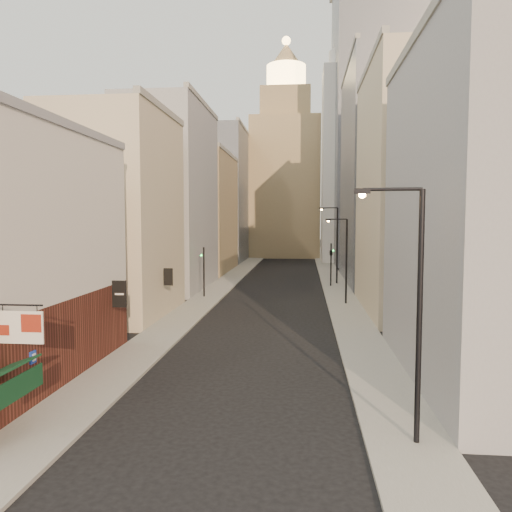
{
  "coord_description": "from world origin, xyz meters",
  "views": [
    {
      "loc": [
        2.87,
        -12.52,
        7.74
      ],
      "look_at": [
        -0.15,
        18.81,
        5.41
      ],
      "focal_mm": 35.0,
      "sensor_mm": 36.0,
      "label": 1
    }
  ],
  "objects": [
    {
      "name": "streetlamp_mid",
      "position": [
        6.49,
        32.73,
        4.45
      ],
      "size": [
        1.96,
        0.85,
        7.79
      ],
      "rotation": [
        0.0,
        0.0,
        -0.35
      ],
      "color": "black",
      "rests_on": "ground"
    },
    {
      "name": "left_bldg_beige",
      "position": [
        -12.0,
        26.0,
        8.0
      ],
      "size": [
        8.0,
        12.0,
        16.0
      ],
      "primitive_type": "cube",
      "color": "#BFAF91",
      "rests_on": "ground"
    },
    {
      "name": "white_tower",
      "position": [
        10.0,
        78.0,
        18.61
      ],
      "size": [
        8.0,
        8.0,
        41.5
      ],
      "color": "silver",
      "rests_on": "ground"
    },
    {
      "name": "streetlamp_far",
      "position": [
        6.57,
        46.99,
        5.22
      ],
      "size": [
        2.25,
        1.12,
        9.14
      ],
      "rotation": [
        0.0,
        0.0,
        -0.41
      ],
      "color": "black",
      "rests_on": "ground"
    },
    {
      "name": "highrise",
      "position": [
        18.0,
        78.0,
        25.66
      ],
      "size": [
        21.0,
        23.0,
        51.2
      ],
      "color": "gray",
      "rests_on": "ground"
    },
    {
      "name": "right_bldg_grey",
      "position": [
        12.0,
        12.0,
        8.0
      ],
      "size": [
        8.0,
        16.0,
        16.0
      ],
      "primitive_type": "cube",
      "color": "gray",
      "rests_on": "ground"
    },
    {
      "name": "near_building_left",
      "position": [
        -10.99,
        9.0,
        6.02
      ],
      "size": [
        8.3,
        23.04,
        12.3
      ],
      "color": "brown",
      "rests_on": "ground"
    },
    {
      "name": "left_bldg_wingrid",
      "position": [
        -12.0,
        80.0,
        12.0
      ],
      "size": [
        8.0,
        20.0,
        24.0
      ],
      "primitive_type": "cube",
      "color": "gray",
      "rests_on": "ground"
    },
    {
      "name": "traffic_light_right",
      "position": [
        5.95,
        44.43,
        3.74
      ],
      "size": [
        0.63,
        0.61,
        5.0
      ],
      "rotation": [
        0.0,
        0.0,
        2.97
      ],
      "color": "black",
      "rests_on": "ground"
    },
    {
      "name": "left_bldg_tan",
      "position": [
        -12.0,
        60.0,
        8.5
      ],
      "size": [
        8.0,
        18.0,
        17.0
      ],
      "primitive_type": "cube",
      "color": "#967F59",
      "rests_on": "ground"
    },
    {
      "name": "sidewalk_right",
      "position": [
        6.5,
        55.0,
        0.07
      ],
      "size": [
        3.0,
        140.0,
        0.15
      ],
      "primitive_type": "cube",
      "color": "gray",
      "rests_on": "ground"
    },
    {
      "name": "right_bldg_wingrid",
      "position": [
        12.0,
        50.0,
        13.0
      ],
      "size": [
        8.0,
        20.0,
        26.0
      ],
      "primitive_type": "cube",
      "color": "gray",
      "rests_on": "ground"
    },
    {
      "name": "streetlamp_near",
      "position": [
        6.52,
        4.45,
        5.02
      ],
      "size": [
        2.3,
        0.4,
        8.79
      ],
      "rotation": [
        0.0,
        0.0,
        -0.09
      ],
      "color": "black",
      "rests_on": "ground"
    },
    {
      "name": "left_bldg_grey",
      "position": [
        -12.0,
        42.0,
        10.0
      ],
      "size": [
        8.0,
        16.0,
        20.0
      ],
      "primitive_type": "cube",
      "color": "gray",
      "rests_on": "ground"
    },
    {
      "name": "right_bldg_beige",
      "position": [
        12.0,
        30.0,
        10.0
      ],
      "size": [
        8.0,
        16.0,
        20.0
      ],
      "primitive_type": "cube",
      "color": "#BFAF91",
      "rests_on": "ground"
    },
    {
      "name": "ground",
      "position": [
        0.0,
        0.0,
        0.0
      ],
      "size": [
        360.0,
        360.0,
        0.0
      ],
      "primitive_type": "plane",
      "color": "black",
      "rests_on": "ground"
    },
    {
      "name": "traffic_light_left",
      "position": [
        -6.9,
        35.43,
        3.4
      ],
      "size": [
        0.54,
        0.42,
        5.0
      ],
      "rotation": [
        0.0,
        0.0,
        2.96
      ],
      "color": "black",
      "rests_on": "ground"
    },
    {
      "name": "clock_tower",
      "position": [
        -1.0,
        92.0,
        17.63
      ],
      "size": [
        14.0,
        14.0,
        44.9
      ],
      "color": "#967F59",
      "rests_on": "ground"
    },
    {
      "name": "sidewalk_left",
      "position": [
        -6.5,
        55.0,
        0.07
      ],
      "size": [
        3.0,
        140.0,
        0.15
      ],
      "primitive_type": "cube",
      "color": "gray",
      "rests_on": "ground"
    }
  ]
}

